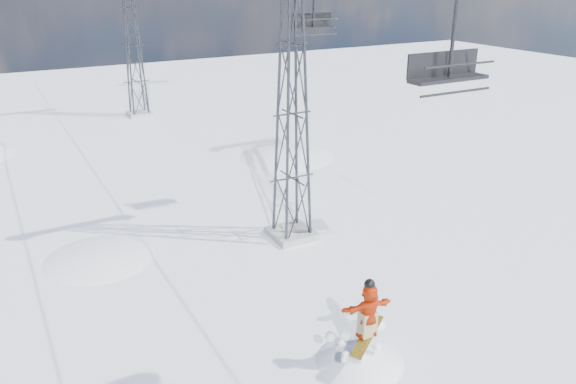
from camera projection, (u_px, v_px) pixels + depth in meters
ground at (393, 340)px, 17.70m from camera, size 120.00×120.00×0.00m
snow_terrain at (117, 309)px, 36.41m from camera, size 39.00×37.00×22.00m
lift_tower_near at (292, 114)px, 22.56m from camera, size 5.20×1.80×11.43m
lift_tower_far at (133, 46)px, 42.93m from camera, size 5.20×1.80×11.43m
lift_chair_near at (447, 69)px, 11.68m from camera, size 1.90×0.55×2.35m
lift_chair_mid at (312, 22)px, 24.09m from camera, size 2.08×0.60×2.58m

